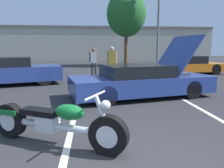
# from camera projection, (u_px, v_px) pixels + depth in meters

# --- Properties ---
(parking_stripe_middle) EXTENTS (0.12, 4.59, 0.01)m
(parking_stripe_middle) POSITION_uv_depth(u_px,v_px,m) (72.00, 127.00, 4.60)
(parking_stripe_middle) COLOR white
(parking_stripe_middle) RESTS_ON ground
(parking_stripe_back) EXTENTS (0.12, 4.59, 0.01)m
(parking_stripe_back) POSITION_uv_depth(u_px,v_px,m) (224.00, 122.00, 4.93)
(parking_stripe_back) COLOR white
(parking_stripe_back) RESTS_ON ground
(far_building) EXTENTS (32.00, 4.20, 4.40)m
(far_building) POSITION_uv_depth(u_px,v_px,m) (93.00, 43.00, 29.89)
(far_building) COLOR #B2AD9E
(far_building) RESTS_ON ground
(light_pole) EXTENTS (1.21, 0.28, 8.67)m
(light_pole) POSITION_uv_depth(u_px,v_px,m) (160.00, 9.00, 17.65)
(light_pole) COLOR slate
(light_pole) RESTS_ON ground
(tree_background) EXTENTS (3.49, 3.49, 6.63)m
(tree_background) POSITION_uv_depth(u_px,v_px,m) (126.00, 14.00, 19.39)
(tree_background) COLOR brown
(tree_background) RESTS_ON ground
(motorcycle) EXTENTS (2.42, 1.33, 0.96)m
(motorcycle) POSITION_uv_depth(u_px,v_px,m) (55.00, 123.00, 3.73)
(motorcycle) COLOR black
(motorcycle) RESTS_ON ground
(show_car_hood_open) EXTENTS (5.03, 2.85, 2.08)m
(show_car_hood_open) POSITION_uv_depth(u_px,v_px,m) (142.00, 81.00, 7.43)
(show_car_hood_open) COLOR navy
(show_car_hood_open) RESTS_ON ground
(parked_car_right_row) EXTENTS (4.43, 2.16, 1.15)m
(parked_car_right_row) POSITION_uv_depth(u_px,v_px,m) (189.00, 65.00, 13.94)
(parked_car_right_row) COLOR orange
(parked_car_right_row) RESTS_ON ground
(parked_car_mid_row) EXTENTS (4.53, 2.91, 1.25)m
(parked_car_mid_row) POSITION_uv_depth(u_px,v_px,m) (11.00, 71.00, 9.80)
(parked_car_mid_row) COLOR navy
(parked_car_mid_row) RESTS_ON ground
(spectator_near_motorcycle) EXTENTS (0.52, 0.22, 1.71)m
(spectator_near_motorcycle) POSITION_uv_depth(u_px,v_px,m) (173.00, 61.00, 10.49)
(spectator_near_motorcycle) COLOR #38476B
(spectator_near_motorcycle) RESTS_ON ground
(spectator_by_show_car) EXTENTS (0.52, 0.22, 1.64)m
(spectator_by_show_car) POSITION_uv_depth(u_px,v_px,m) (94.00, 60.00, 12.44)
(spectator_by_show_car) COLOR #333338
(spectator_by_show_car) RESTS_ON ground
(spectator_midground) EXTENTS (0.52, 0.23, 1.71)m
(spectator_midground) POSITION_uv_depth(u_px,v_px,m) (112.00, 60.00, 11.11)
(spectator_midground) COLOR brown
(spectator_midground) RESTS_ON ground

